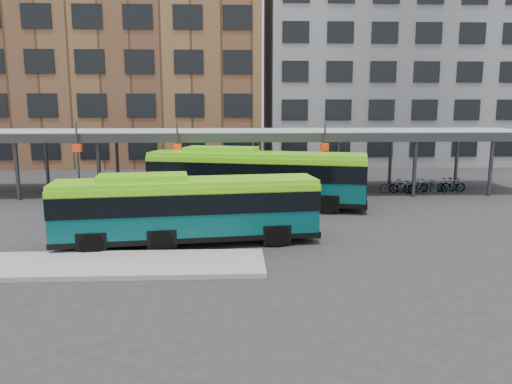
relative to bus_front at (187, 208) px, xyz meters
name	(u,v)px	position (x,y,z in m)	size (l,w,h in m)	color
ground	(225,243)	(1.61, -0.02, -1.57)	(120.00, 120.00, 0.00)	#28282B
boarding_island	(73,265)	(-3.89, -3.02, -1.48)	(14.00, 3.00, 0.18)	gray
canopy	(227,134)	(1.55, 12.85, 2.33)	(40.00, 6.53, 4.80)	#999B9E
building_brick	(130,53)	(-8.39, 31.98, 9.43)	(26.00, 14.00, 22.00)	brown
building_grey	(383,64)	(17.61, 31.98, 8.43)	(24.00, 14.00, 20.00)	slate
bus_front	(187,208)	(0.00, 0.00, 0.00)	(11.18, 3.67, 3.02)	#06474A
bus_rear	(256,176)	(3.27, 7.76, 0.22)	(12.75, 5.56, 3.44)	#06474A
bike_rack	(423,186)	(14.78, 11.93, -1.10)	(5.97, 1.60, 1.00)	slate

